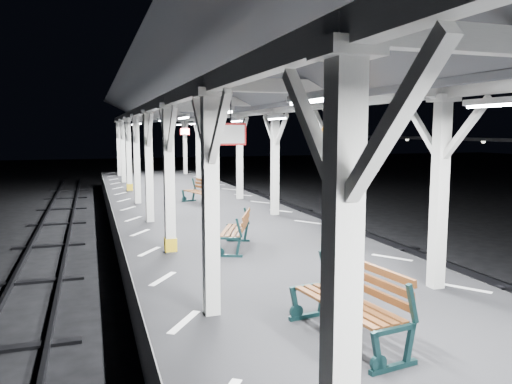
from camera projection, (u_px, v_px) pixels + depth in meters
ground at (286, 316)px, 10.09m from camera, size 120.00×120.00×0.00m
platform at (286, 292)px, 10.03m from camera, size 6.00×50.00×1.00m
hazard_stripes_left at (163, 279)px, 9.20m from camera, size 1.00×48.00×0.01m
hazard_stripes_right at (392, 258)px, 10.73m from camera, size 1.00×48.00×0.01m
track_left at (14, 345)px, 8.52m from camera, size 2.20×60.00×0.16m
track_right at (485, 287)px, 11.64m from camera, size 2.20×60.00×0.16m
canopy at (288, 86)px, 9.51m from camera, size 5.40×49.00×4.65m
bench_near at (354, 300)px, 6.48m from camera, size 0.94×1.93×1.01m
bench_mid at (238, 229)px, 11.48m from camera, size 1.17×1.70×0.87m
bench_far at (201, 191)px, 18.57m from camera, size 1.04×1.77×0.91m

